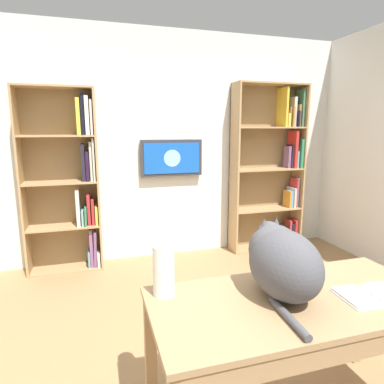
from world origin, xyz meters
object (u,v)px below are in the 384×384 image
at_px(wall_mounted_tv, 172,158).
at_px(paper_towel_roll, 164,270).
at_px(desk, 298,319).
at_px(coffee_mug, 297,270).
at_px(open_binder, 371,295).
at_px(cat, 282,259).
at_px(bookshelf_right, 71,180).
at_px(bookshelf_left, 274,168).

distance_m(wall_mounted_tv, paper_towel_roll, 2.43).
bearing_deg(desk, coffee_mug, -119.97).
bearing_deg(open_binder, desk, -11.23).
bearing_deg(cat, desk, 126.13).
bearing_deg(cat, coffee_mug, -143.74).
bearing_deg(bookshelf_right, wall_mounted_tv, -175.94).
relative_size(bookshelf_left, cat, 3.63).
relative_size(desk, open_binder, 4.31).
height_order(bookshelf_left, wall_mounted_tv, bookshelf_left).
height_order(cat, open_binder, cat).
relative_size(bookshelf_right, desk, 1.35).
relative_size(bookshelf_left, wall_mounted_tv, 2.85).
xyz_separation_m(wall_mounted_tv, cat, (0.00, 2.49, -0.30)).
relative_size(paper_towel_roll, coffee_mug, 2.76).
relative_size(bookshelf_right, paper_towel_roll, 7.55).
bearing_deg(wall_mounted_tv, bookshelf_left, 176.63).
bearing_deg(bookshelf_left, coffee_mug, 62.83).
relative_size(bookshelf_right, open_binder, 5.81).
height_order(wall_mounted_tv, open_binder, wall_mounted_tv).
bearing_deg(bookshelf_right, cat, 115.44).
height_order(open_binder, paper_towel_roll, paper_towel_roll).
bearing_deg(desk, open_binder, 168.77).
distance_m(desk, open_binder, 0.39).
xyz_separation_m(bookshelf_left, paper_towel_roll, (1.93, 2.25, -0.20)).
bearing_deg(coffee_mug, cat, 36.26).
bearing_deg(paper_towel_roll, bookshelf_left, -130.61).
bearing_deg(open_binder, paper_towel_roll, -17.51).
bearing_deg(open_binder, wall_mounted_tv, -80.93).
distance_m(bookshelf_right, coffee_mug, 2.64).
xyz_separation_m(bookshelf_left, cat, (1.35, 2.41, -0.14)).
bearing_deg(desk, cat, -53.87).
bearing_deg(paper_towel_roll, bookshelf_right, -75.76).
bearing_deg(bookshelf_left, open_binder, 70.13).
distance_m(bookshelf_right, wall_mounted_tv, 1.17).
xyz_separation_m(bookshelf_left, desk, (1.29, 2.49, -0.44)).
xyz_separation_m(bookshelf_right, coffee_mug, (-1.33, 2.27, -0.24)).
distance_m(bookshelf_left, cat, 2.77).
distance_m(bookshelf_left, open_binder, 2.75).
bearing_deg(desk, bookshelf_left, -117.43).
height_order(bookshelf_left, open_binder, bookshelf_left).
height_order(bookshelf_left, desk, bookshelf_left).
bearing_deg(wall_mounted_tv, cat, 89.89).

